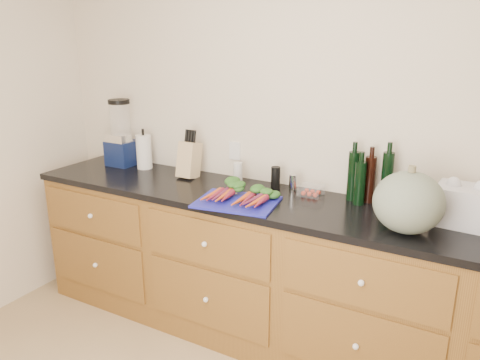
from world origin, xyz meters
The scene contains 15 objects.
wall_back centered at (0.00, 1.62, 1.30)m, with size 4.10×0.05×2.60m, color beige.
cabinets centered at (0.00, 1.30, 0.45)m, with size 3.60×0.64×0.90m.
countertop centered at (0.00, 1.30, 0.92)m, with size 3.64×0.62×0.04m, color black.
cutting_board centered at (-0.33, 1.14, 0.95)m, with size 0.45×0.34×0.01m, color #1A1C9D.
carrots centered at (-0.33, 1.18, 0.98)m, with size 0.39×0.29×0.06m.
squash centered at (0.59, 1.19, 1.09)m, with size 0.34×0.34×0.30m, color #5C6A59.
blender_appliance centered at (-1.48, 1.46, 1.15)m, with size 0.19×0.19×0.48m.
paper_towel centered at (-1.27, 1.46, 1.06)m, with size 0.11×0.11×0.24m, color white.
knife_block centered at (-0.87, 1.44, 1.06)m, with size 0.12×0.12×0.24m, color tan.
grinder_salt centered at (-0.51, 1.48, 1.01)m, with size 0.06×0.06×0.13m, color silver.
grinder_pepper centered at (-0.24, 1.48, 1.01)m, with size 0.06×0.06×0.14m, color black.
canister_chrome centered at (-0.13, 1.48, 1.00)m, with size 0.05×0.05×0.11m, color silver.
tomato_box centered at (-0.01, 1.47, 0.97)m, with size 0.14×0.11×0.06m, color white.
bottles centered at (0.32, 1.51, 1.08)m, with size 0.25×0.13×0.31m.
grocery_bag centered at (0.83, 1.42, 1.04)m, with size 0.27×0.22×0.20m, color silver, non-canonical shape.
Camera 1 is at (0.92, -1.05, 1.85)m, focal length 35.00 mm.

